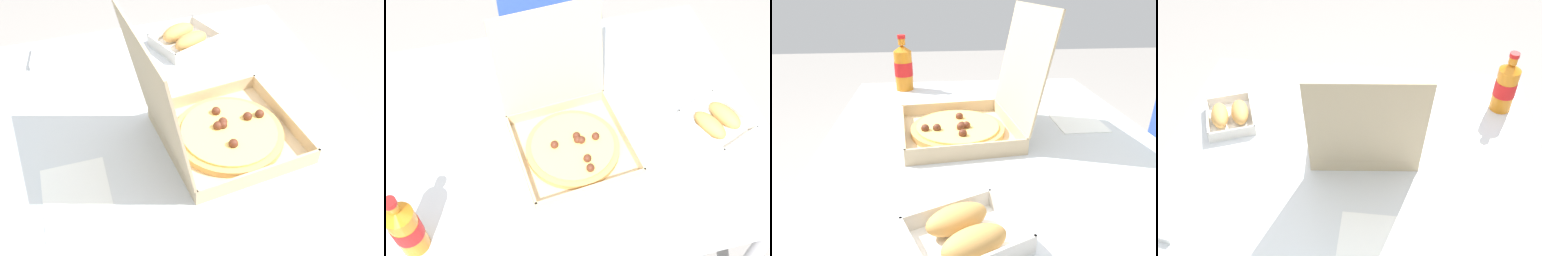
# 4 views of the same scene
# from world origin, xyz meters

# --- Properties ---
(ground_plane) EXTENTS (10.00, 10.00, 0.00)m
(ground_plane) POSITION_xyz_m (0.00, 0.00, 0.00)
(ground_plane) COLOR gray
(dining_table) EXTENTS (1.18, 0.97, 0.74)m
(dining_table) POSITION_xyz_m (0.00, 0.00, 0.66)
(dining_table) COLOR silver
(dining_table) RESTS_ON ground_plane
(chair) EXTENTS (0.44, 0.44, 0.83)m
(chair) POSITION_xyz_m (0.04, 0.72, 0.48)
(chair) COLOR #2D4CAD
(chair) RESTS_ON ground_plane
(pizza_box_open) EXTENTS (0.36, 0.41, 0.36)m
(pizza_box_open) POSITION_xyz_m (-0.03, -0.06, 0.79)
(pizza_box_open) COLOR tan
(pizza_box_open) RESTS_ON dining_table
(bread_side_box) EXTENTS (0.21, 0.23, 0.06)m
(bread_side_box) POSITION_xyz_m (0.42, -0.11, 0.76)
(bread_side_box) COLOR white
(bread_side_box) RESTS_ON dining_table
(cola_bottle) EXTENTS (0.07, 0.07, 0.22)m
(cola_bottle) POSITION_xyz_m (-0.49, -0.29, 0.83)
(cola_bottle) COLOR orange
(cola_bottle) RESTS_ON dining_table
(paper_menu) EXTENTS (0.21, 0.15, 0.00)m
(paper_menu) POSITION_xyz_m (-0.10, 0.30, 0.74)
(paper_menu) COLOR white
(paper_menu) RESTS_ON dining_table
(napkin_pile) EXTENTS (0.13, 0.13, 0.02)m
(napkin_pile) POSITION_xyz_m (0.47, 0.31, 0.75)
(napkin_pile) COLOR white
(napkin_pile) RESTS_ON dining_table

